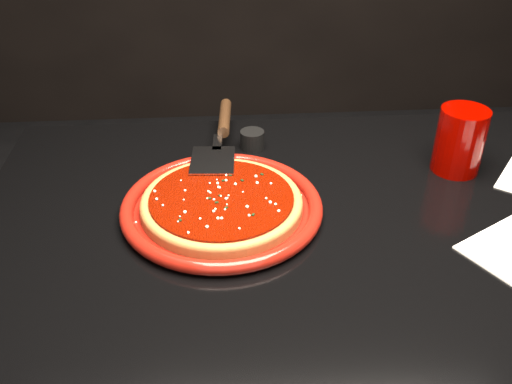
% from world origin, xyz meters
% --- Properties ---
extents(table, '(1.20, 0.80, 0.75)m').
position_xyz_m(table, '(0.00, 0.00, 0.38)').
color(table, black).
rests_on(table, floor).
extents(plate, '(0.42, 0.42, 0.03)m').
position_xyz_m(plate, '(-0.18, 0.04, 0.76)').
color(plate, maroon).
rests_on(plate, table).
extents(pizza_crust, '(0.34, 0.34, 0.01)m').
position_xyz_m(pizza_crust, '(-0.18, 0.04, 0.77)').
color(pizza_crust, brown).
rests_on(pizza_crust, plate).
extents(pizza_crust_rim, '(0.34, 0.34, 0.02)m').
position_xyz_m(pizza_crust_rim, '(-0.18, 0.04, 0.77)').
color(pizza_crust_rim, brown).
rests_on(pizza_crust_rim, plate).
extents(pizza_sauce, '(0.30, 0.30, 0.01)m').
position_xyz_m(pizza_sauce, '(-0.18, 0.04, 0.78)').
color(pizza_sauce, '#710D00').
rests_on(pizza_sauce, plate).
extents(parmesan_dusting, '(0.23, 0.23, 0.01)m').
position_xyz_m(parmesan_dusting, '(-0.18, 0.04, 0.79)').
color(parmesan_dusting, '#F5E8C0').
rests_on(parmesan_dusting, plate).
extents(basil_flecks, '(0.21, 0.21, 0.00)m').
position_xyz_m(basil_flecks, '(-0.18, 0.04, 0.78)').
color(basil_flecks, black).
rests_on(basil_flecks, plate).
extents(pizza_server, '(0.12, 0.35, 0.03)m').
position_xyz_m(pizza_server, '(-0.18, 0.25, 0.79)').
color(pizza_server, silver).
rests_on(pizza_server, plate).
extents(cup, '(0.11, 0.11, 0.12)m').
position_xyz_m(cup, '(0.26, 0.16, 0.81)').
color(cup, '#810300').
rests_on(cup, table).
extents(ramekin, '(0.05, 0.05, 0.04)m').
position_xyz_m(ramekin, '(-0.11, 0.27, 0.77)').
color(ramekin, black).
rests_on(ramekin, table).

